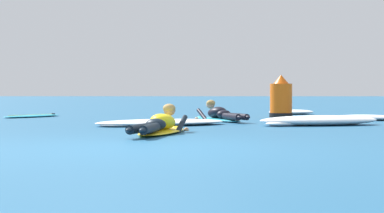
{
  "coord_description": "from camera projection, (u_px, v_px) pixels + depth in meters",
  "views": [
    {
      "loc": [
        0.84,
        -7.83,
        0.72
      ],
      "look_at": [
        0.59,
        4.82,
        0.4
      ],
      "focal_mm": 58.97,
      "sensor_mm": 36.0,
      "label": 1
    }
  ],
  "objects": [
    {
      "name": "surfer_far",
      "position": [
        220.0,
        115.0,
        14.82
      ],
      "size": [
        1.37,
        2.48,
        0.54
      ],
      "color": "#2DB2D1",
      "rests_on": "ground"
    },
    {
      "name": "whitewater_front",
      "position": [
        319.0,
        121.0,
        13.01
      ],
      "size": [
        2.71,
        1.47,
        0.21
      ],
      "color": "white",
      "rests_on": "ground"
    },
    {
      "name": "ground_plane",
      "position": [
        175.0,
        116.0,
        17.85
      ],
      "size": [
        120.0,
        120.0,
        0.0
      ],
      "primitive_type": "plane",
      "color": "#235B84"
    },
    {
      "name": "surfer_near",
      "position": [
        160.0,
        125.0,
        10.42
      ],
      "size": [
        0.95,
        2.49,
        0.54
      ],
      "color": "yellow",
      "rests_on": "ground"
    },
    {
      "name": "channel_marker_buoy",
      "position": [
        281.0,
        100.0,
        16.87
      ],
      "size": [
        0.62,
        0.62,
        1.14
      ],
      "color": "#EA5B0F",
      "rests_on": "ground"
    },
    {
      "name": "whitewater_back",
      "position": [
        291.0,
        112.0,
        18.9
      ],
      "size": [
        1.68,
        1.36,
        0.15
      ],
      "color": "white",
      "rests_on": "ground"
    },
    {
      "name": "drifting_surfboard",
      "position": [
        33.0,
        116.0,
        16.92
      ],
      "size": [
        1.44,
        1.84,
        0.16
      ],
      "color": "#2DB2D1",
      "rests_on": "ground"
    },
    {
      "name": "whitewater_mid_left",
      "position": [
        161.0,
        122.0,
        12.98
      ],
      "size": [
        2.99,
        2.13,
        0.13
      ],
      "color": "white",
      "rests_on": "ground"
    },
    {
      "name": "whitewater_mid_right",
      "position": [
        364.0,
        118.0,
        15.14
      ],
      "size": [
        1.6,
        0.81,
        0.14
      ],
      "color": "white",
      "rests_on": "ground"
    }
  ]
}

